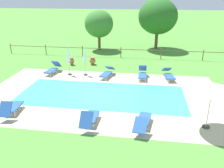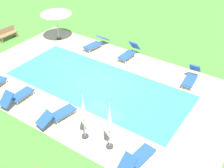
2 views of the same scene
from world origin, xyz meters
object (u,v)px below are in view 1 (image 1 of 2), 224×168
(sun_lounger_north_near_steps, at_px, (107,72))
(patio_umbrella_open_foreground, at_px, (213,87))
(sun_lounger_north_mid, at_px, (90,118))
(sun_lounger_south_far, at_px, (142,73))
(tree_west_mid, at_px, (99,24))
(sun_lounger_south_mid, at_px, (143,121))
(patio_umbrella_closed_row_mid_west, at_px, (68,55))
(sun_lounger_south_near_corner, at_px, (53,69))
(sun_lounger_north_end, at_px, (12,107))
(tree_far_west, at_px, (158,16))
(patio_umbrella_closed_row_west, at_px, (85,55))
(sun_lounger_north_far, at_px, (169,74))
(terracotta_urn_by_tree, at_px, (93,61))
(terracotta_urn_near_fence, at_px, (72,61))

(sun_lounger_north_near_steps, xyz_separation_m, patio_umbrella_open_foreground, (6.04, -6.58, 1.79))
(sun_lounger_north_mid, height_order, sun_lounger_south_far, sun_lounger_north_mid)
(tree_west_mid, bearing_deg, sun_lounger_south_mid, -71.55)
(patio_umbrella_open_foreground, bearing_deg, patio_umbrella_closed_row_mid_west, 143.95)
(sun_lounger_south_near_corner, relative_size, patio_umbrella_open_foreground, 0.83)
(sun_lounger_north_end, distance_m, tree_west_mid, 16.01)
(sun_lounger_south_mid, bearing_deg, sun_lounger_north_mid, -176.64)
(tree_far_west, distance_m, tree_west_mid, 6.65)
(sun_lounger_south_far, xyz_separation_m, patio_umbrella_closed_row_west, (-4.53, 0.06, 1.25))
(sun_lounger_north_far, relative_size, sun_lounger_south_near_corner, 1.06)
(patio_umbrella_closed_row_west, height_order, patio_umbrella_closed_row_mid_west, patio_umbrella_closed_row_mid_west)
(sun_lounger_north_end, bearing_deg, tree_far_west, 64.52)
(patio_umbrella_open_foreground, distance_m, tree_far_west, 17.23)
(sun_lounger_south_far, height_order, tree_far_west, tree_far_west)
(sun_lounger_south_far, height_order, patio_umbrella_open_foreground, patio_umbrella_open_foreground)
(tree_west_mid, bearing_deg, terracotta_urn_by_tree, -84.80)
(tree_west_mid, bearing_deg, sun_lounger_north_mid, -80.43)
(sun_lounger_south_near_corner, relative_size, tree_far_west, 0.35)
(terracotta_urn_near_fence, distance_m, tree_far_west, 11.46)
(terracotta_urn_by_tree, distance_m, tree_west_mid, 6.49)
(sun_lounger_north_far, xyz_separation_m, sun_lounger_south_mid, (-1.79, -7.24, -0.00))
(patio_umbrella_closed_row_mid_west, bearing_deg, sun_lounger_north_far, 1.46)
(patio_umbrella_closed_row_west, distance_m, tree_far_west, 12.01)
(patio_umbrella_closed_row_mid_west, xyz_separation_m, terracotta_urn_by_tree, (1.20, 3.05, -1.24))
(patio_umbrella_closed_row_mid_west, bearing_deg, sun_lounger_north_mid, -64.77)
(patio_umbrella_closed_row_west, bearing_deg, sun_lounger_north_mid, -73.89)
(sun_lounger_north_mid, relative_size, sun_lounger_south_far, 0.97)
(sun_lounger_south_far, xyz_separation_m, patio_umbrella_open_foreground, (3.29, -6.68, 1.77))
(terracotta_urn_by_tree, xyz_separation_m, tree_far_west, (5.91, 7.37, 3.30))
(tree_west_mid, bearing_deg, sun_lounger_north_end, -96.26)
(sun_lounger_north_near_steps, height_order, patio_umbrella_closed_row_mid_west, patio_umbrella_closed_row_mid_west)
(terracotta_urn_near_fence, bearing_deg, sun_lounger_north_far, -16.27)
(tree_west_mid, bearing_deg, sun_lounger_north_near_steps, -75.12)
(sun_lounger_south_near_corner, bearing_deg, tree_west_mid, 76.42)
(sun_lounger_south_far, xyz_separation_m, terracotta_urn_by_tree, (-4.61, 2.99, -0.01))
(sun_lounger_south_near_corner, xyz_separation_m, tree_west_mid, (2.13, 8.82, 2.53))
(sun_lounger_north_far, xyz_separation_m, patio_umbrella_closed_row_west, (-6.52, -0.08, 1.27))
(sun_lounger_north_far, distance_m, tree_far_west, 10.77)
(sun_lounger_south_near_corner, distance_m, terracotta_urn_near_fence, 2.62)
(sun_lounger_north_mid, xyz_separation_m, tree_far_west, (3.72, 17.62, 3.27))
(sun_lounger_north_far, bearing_deg, tree_west_mid, 129.05)
(sun_lounger_south_mid, relative_size, tree_far_west, 0.37)
(sun_lounger_north_end, height_order, sun_lounger_south_far, sun_lounger_north_end)
(sun_lounger_north_mid, relative_size, sun_lounger_south_near_corner, 0.95)
(terracotta_urn_by_tree, bearing_deg, tree_west_mid, 95.20)
(terracotta_urn_by_tree, height_order, tree_west_mid, tree_west_mid)
(patio_umbrella_open_foreground, bearing_deg, sun_lounger_south_near_corner, 147.27)
(sun_lounger_north_mid, xyz_separation_m, patio_umbrella_closed_row_mid_west, (-3.39, 7.19, 1.22))
(sun_lounger_north_far, bearing_deg, tree_far_west, 93.85)
(sun_lounger_north_mid, relative_size, tree_west_mid, 0.42)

